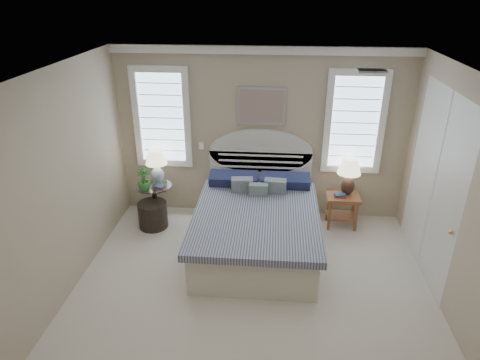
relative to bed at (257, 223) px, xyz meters
The scene contains 21 objects.
floor 1.51m from the bed, 90.00° to the right, with size 4.50×5.00×0.01m, color beige.
ceiling 2.74m from the bed, 90.00° to the right, with size 4.50×5.00×0.01m, color silver.
wall_back 1.42m from the bed, 90.00° to the left, with size 4.50×0.02×2.70m, color tan.
wall_left 2.85m from the bed, 147.06° to the right, with size 0.02×5.00×2.70m, color tan.
wall_right 2.85m from the bed, 32.94° to the right, with size 0.02×5.00×2.70m, color tan.
crown_molding 2.47m from the bed, 90.00° to the left, with size 4.50×0.08×0.12m, color white.
hvac_vent 2.67m from the bed, 28.73° to the right, with size 0.30×0.20×0.02m, color #B2B2B2.
switch_plate 1.59m from the bed, 132.76° to the left, with size 0.08×0.01×0.12m, color white.
window_left 2.22m from the bed, 146.59° to the left, with size 0.90×0.06×1.60m, color silver.
window_right 2.12m from the bed, 36.14° to the left, with size 0.90×0.06×1.60m, color silver.
painting 1.75m from the bed, 90.00° to the left, with size 0.74×0.04×0.58m, color silver.
closet_door 2.39m from the bed, ahead, with size 0.02×1.80×2.40m, color silver.
bed is the anchor object (origin of this frame).
side_table_left 1.75m from the bed, 160.26° to the left, with size 0.56×0.56×0.63m.
nightstand_right 1.47m from the bed, 28.03° to the left, with size 0.50×0.40×0.53m.
floor_pot 1.70m from the bed, 166.22° to the left, with size 0.45×0.45×0.41m, color black.
lamp_left 1.85m from the bed, 156.15° to the left, with size 0.43×0.43×0.55m.
lamp_right 1.64m from the bed, 29.77° to the left, with size 0.48×0.48×0.59m.
potted_plant 1.83m from the bed, 166.75° to the left, with size 0.20×0.20×0.35m, color #29662D.
books_left 1.62m from the bed, 162.36° to the left, with size 0.18×0.15×0.04m.
books_right 1.41m from the bed, 27.66° to the left, with size 0.18×0.14×0.05m.
Camera 1 is at (0.22, -3.83, 3.52)m, focal length 32.00 mm.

